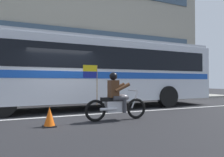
% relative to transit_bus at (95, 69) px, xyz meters
% --- Properties ---
extents(ground_plane, '(60.00, 60.00, 0.00)m').
position_rel_transit_bus_xyz_m(ground_plane, '(-1.76, -1.19, -1.88)').
color(ground_plane, black).
extents(sidewalk_curb, '(28.00, 3.80, 0.15)m').
position_rel_transit_bus_xyz_m(sidewalk_curb, '(-1.76, 3.91, -1.81)').
color(sidewalk_curb, gray).
rests_on(sidewalk_curb, ground_plane).
extents(lane_center_stripe, '(26.60, 0.14, 0.01)m').
position_rel_transit_bus_xyz_m(lane_center_stripe, '(-1.76, -1.79, -1.88)').
color(lane_center_stripe, silver).
rests_on(lane_center_stripe, ground_plane).
extents(office_building_facade, '(28.00, 0.89, 13.02)m').
position_rel_transit_bus_xyz_m(office_building_facade, '(-1.76, 6.20, 4.63)').
color(office_building_facade, gray).
rests_on(office_building_facade, ground_plane).
extents(transit_bus, '(12.35, 2.85, 3.22)m').
position_rel_transit_bus_xyz_m(transit_bus, '(0.00, 0.00, 0.00)').
color(transit_bus, silver).
rests_on(transit_bus, ground_plane).
extents(motorcycle_with_rider, '(2.20, 0.64, 1.78)m').
position_rel_transit_bus_xyz_m(motorcycle_with_rider, '(-0.34, -3.23, -1.22)').
color(motorcycle_with_rider, black).
rests_on(motorcycle_with_rider, ground_plane).
extents(traffic_cone, '(0.36, 0.36, 0.55)m').
position_rel_transit_bus_xyz_m(traffic_cone, '(-2.45, -3.37, -1.63)').
color(traffic_cone, '#EA590F').
rests_on(traffic_cone, ground_plane).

